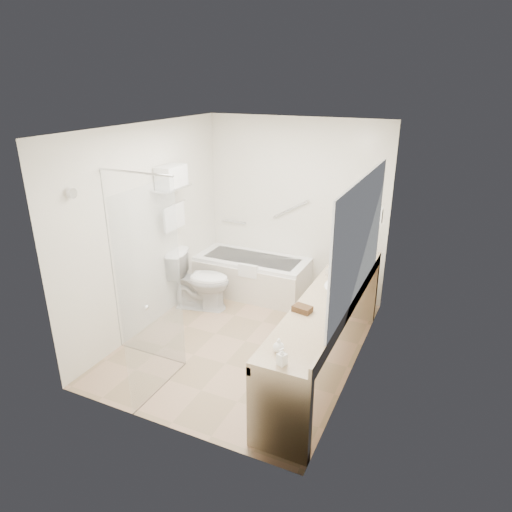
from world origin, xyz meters
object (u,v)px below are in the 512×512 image
at_px(water_bottle_left, 346,265).
at_px(vanity_counter, 327,318).
at_px(bathtub, 252,276).
at_px(amenity_basket, 302,309).
at_px(toilet, 200,280).

bearing_deg(water_bottle_left, vanity_counter, -88.27).
xyz_separation_m(bathtub, amenity_basket, (1.37, -1.74, 0.60)).
height_order(amenity_basket, water_bottle_left, water_bottle_left).
xyz_separation_m(vanity_counter, water_bottle_left, (-0.02, 0.77, 0.30)).
height_order(vanity_counter, amenity_basket, vanity_counter).
relative_size(vanity_counter, amenity_basket, 15.10).
distance_m(vanity_counter, toilet, 2.11).
bearing_deg(amenity_basket, bathtub, 128.16).
height_order(toilet, amenity_basket, amenity_basket).
bearing_deg(toilet, vanity_counter, -122.36).
relative_size(bathtub, water_bottle_left, 7.71).
height_order(bathtub, water_bottle_left, water_bottle_left).
bearing_deg(toilet, amenity_basket, -132.93).
xyz_separation_m(vanity_counter, amenity_basket, (-0.15, -0.35, 0.24)).
xyz_separation_m(toilet, water_bottle_left, (1.95, 0.07, 0.54)).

